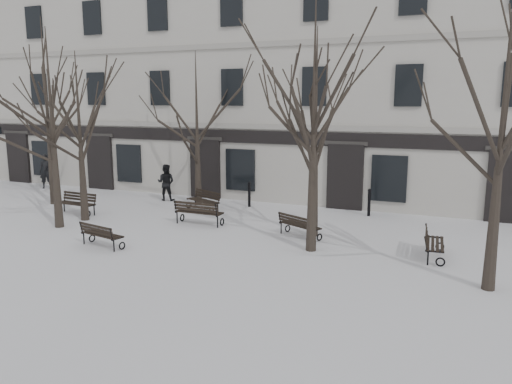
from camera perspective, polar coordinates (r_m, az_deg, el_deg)
The scene contains 19 objects.
ground at distance 16.73m, azimuth -8.08°, elevation -6.35°, with size 100.00×100.00×0.00m, color white.
building at distance 27.95m, azimuth 5.57°, elevation 11.86°, with size 40.40×10.20×11.40m.
tree_0 at distance 20.10m, azimuth -22.41°, elevation 9.19°, with size 5.19×5.19×7.42m.
tree_1 at distance 20.98m, azimuth -19.60°, elevation 8.13°, with size 4.68×4.68×6.68m.
tree_2 at distance 15.68m, azimuth 6.66°, elevation 11.15°, with size 5.62×5.62×8.03m.
tree_3 at distance 13.59m, azimuth 26.52°, elevation 9.06°, with size 5.30×5.30×7.57m.
tree_4 at distance 24.92m, azimuth -22.90°, elevation 10.75°, with size 5.92×5.92×8.46m.
tree_5 at distance 22.95m, azimuth -6.81°, elevation 9.25°, with size 4.88×4.88×6.97m.
tree_6 at distance 17.50m, azimuth 6.86°, elevation 9.48°, with size 5.08×5.08×7.25m.
bench_0 at distance 22.61m, azimuth -19.84°, elevation -1.15°, with size 1.87×0.77×0.92m.
bench_1 at distance 17.31m, azimuth -17.33°, elevation -4.62°, with size 1.71×0.92×0.82m.
bench_2 at distance 17.76m, azimuth 4.91°, elevation -3.77°, with size 1.73×1.26×0.84m.
bench_3 at distance 22.06m, azimuth -5.96°, elevation -0.90°, with size 1.84×1.31×0.89m.
bench_4 at distance 19.57m, azimuth -6.61°, elevation -2.27°, with size 1.91×0.71×0.96m.
bench_5 at distance 16.41m, azimuth 19.53°, elevation -5.46°, with size 0.73×1.78×0.88m.
bollard_a at distance 22.73m, azimuth -0.77°, elevation -0.15°, with size 0.15×0.15×1.16m.
bollard_b at distance 21.45m, azimuth 12.81°, elevation -1.05°, with size 0.15×0.15×1.17m.
pedestrian_a at distance 29.95m, azimuth -22.74°, elevation 0.40°, with size 0.69×0.46×1.90m, color black.
pedestrian_b at distance 24.67m, azimuth -10.19°, elevation -0.95°, with size 0.86×0.67×1.77m, color black.
Camera 1 is at (8.26, -13.73, 4.81)m, focal length 35.00 mm.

